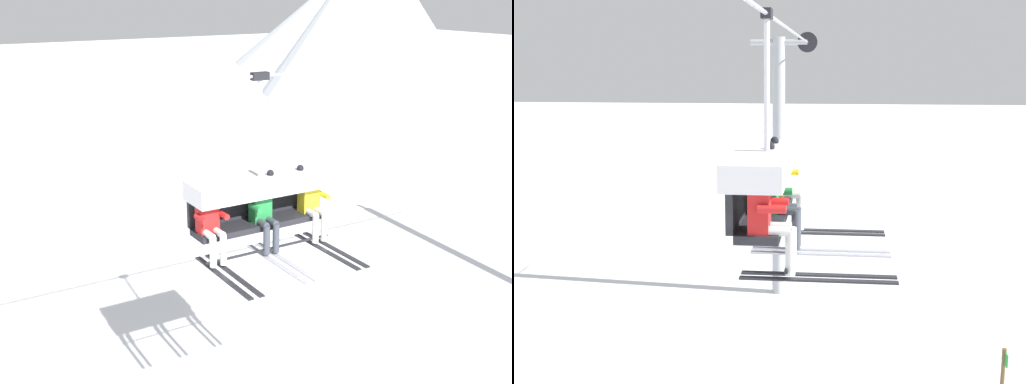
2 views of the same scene
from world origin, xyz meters
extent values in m
cone|color=white|center=(31.45, 33.42, 6.51)|extent=(18.27, 18.27, 13.01)
cone|color=silver|center=(42.61, 53.10, 4.80)|extent=(23.18, 23.18, 9.60)
cylinder|color=#9EA3A8|center=(2.16, -0.80, 7.38)|extent=(18.91, 0.05, 0.05)
cube|color=#232328|center=(-0.16, -0.80, 4.99)|extent=(2.29, 0.48, 0.10)
cube|color=#232328|center=(-0.16, -0.52, 5.27)|extent=(2.29, 0.08, 0.45)
cube|color=silver|center=(-0.16, -0.74, 5.64)|extent=(2.34, 0.68, 0.30)
cylinder|color=black|center=(-0.16, -1.12, 4.66)|extent=(2.29, 0.04, 0.04)
cylinder|color=silver|center=(-0.16, -0.80, 6.56)|extent=(0.07, 0.07, 1.54)
cube|color=black|center=(-0.16, -0.80, 7.38)|extent=(0.28, 0.12, 0.12)
cube|color=red|center=(-1.11, -0.82, 5.30)|extent=(0.32, 0.22, 0.52)
sphere|color=maroon|center=(-1.11, -0.82, 5.66)|extent=(0.22, 0.22, 0.22)
ellipsoid|color=black|center=(-1.11, -0.92, 5.66)|extent=(0.17, 0.04, 0.08)
cylinder|color=silver|center=(-1.20, -0.99, 5.08)|extent=(0.11, 0.34, 0.11)
cylinder|color=silver|center=(-1.02, -0.99, 5.08)|extent=(0.11, 0.34, 0.11)
cylinder|color=silver|center=(-1.20, -1.16, 4.84)|extent=(0.11, 0.11, 0.48)
cylinder|color=silver|center=(-1.02, -1.16, 4.84)|extent=(0.11, 0.11, 0.48)
cube|color=#232328|center=(-1.20, -1.46, 4.55)|extent=(0.09, 1.70, 0.02)
cube|color=#232328|center=(-1.02, -1.46, 4.55)|extent=(0.09, 1.70, 0.02)
cylinder|color=red|center=(-1.30, -0.97, 5.34)|extent=(0.09, 0.30, 0.09)
cylinder|color=red|center=(-0.93, -0.97, 5.34)|extent=(0.09, 0.30, 0.09)
cube|color=#23843D|center=(-0.16, -0.82, 5.30)|extent=(0.32, 0.22, 0.52)
sphere|color=#284C93|center=(-0.16, -0.82, 5.66)|extent=(0.22, 0.22, 0.22)
ellipsoid|color=black|center=(-0.16, -0.92, 5.66)|extent=(0.17, 0.04, 0.08)
cylinder|color=#3D424C|center=(-0.24, -0.99, 5.08)|extent=(0.11, 0.34, 0.11)
cylinder|color=#3D424C|center=(-0.07, -0.99, 5.08)|extent=(0.11, 0.34, 0.11)
cylinder|color=#3D424C|center=(-0.24, -1.16, 4.84)|extent=(0.11, 0.11, 0.48)
cylinder|color=#3D424C|center=(-0.07, -1.16, 4.84)|extent=(0.11, 0.11, 0.48)
cube|color=#B2B2BC|center=(-0.24, -1.46, 4.55)|extent=(0.09, 1.70, 0.02)
cube|color=#B2B2BC|center=(-0.07, -1.46, 4.55)|extent=(0.09, 1.70, 0.02)
cylinder|color=#23843D|center=(-0.34, -0.97, 5.34)|extent=(0.09, 0.30, 0.09)
cylinder|color=#23843D|center=(0.03, -0.82, 5.65)|extent=(0.09, 0.09, 0.30)
sphere|color=black|center=(0.03, -0.82, 5.82)|extent=(0.11, 0.11, 0.11)
cube|color=yellow|center=(0.80, -0.82, 5.30)|extent=(0.32, 0.22, 0.52)
sphere|color=black|center=(0.80, -0.82, 5.66)|extent=(0.22, 0.22, 0.22)
ellipsoid|color=black|center=(0.80, -0.92, 5.66)|extent=(0.17, 0.04, 0.08)
cylinder|color=silver|center=(0.71, -0.99, 5.08)|extent=(0.11, 0.34, 0.11)
cylinder|color=silver|center=(0.89, -0.99, 5.08)|extent=(0.11, 0.34, 0.11)
cylinder|color=silver|center=(0.71, -1.16, 4.84)|extent=(0.11, 0.11, 0.48)
cylinder|color=silver|center=(0.89, -1.16, 4.84)|extent=(0.11, 0.11, 0.48)
cube|color=#232328|center=(0.71, -1.46, 4.55)|extent=(0.09, 1.70, 0.02)
cube|color=#232328|center=(0.89, -1.46, 4.55)|extent=(0.09, 1.70, 0.02)
cylinder|color=yellow|center=(0.61, -0.82, 5.65)|extent=(0.09, 0.09, 0.30)
sphere|color=black|center=(0.61, -0.82, 5.82)|extent=(0.11, 0.11, 0.11)
cylinder|color=yellow|center=(0.99, -0.97, 5.34)|extent=(0.09, 0.30, 0.09)
camera|label=1|loc=(-5.25, -9.18, 8.67)|focal=45.00mm
camera|label=2|loc=(-7.74, -1.60, 6.83)|focal=45.00mm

